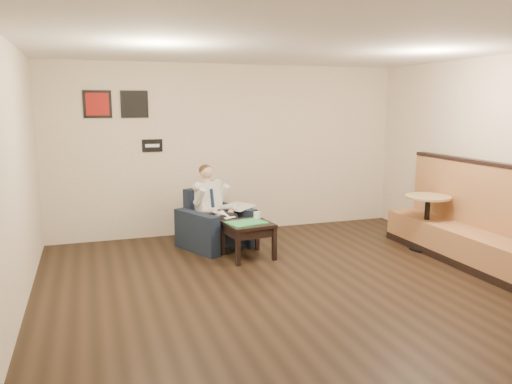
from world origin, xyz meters
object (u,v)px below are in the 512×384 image
object	(u,v)px
green_folder	(246,223)
cafe_table	(427,223)
seated_man	(220,210)
smartphone	(246,219)
banquette	(463,212)
armchair	(216,219)
coffee_mug	(257,215)
side_table	(248,240)

from	to	relation	value
green_folder	cafe_table	distance (m)	2.71
seated_man	smartphone	world-z (taller)	seated_man
cafe_table	banquette	bearing A→B (deg)	-75.84
green_folder	smartphone	bearing A→B (deg)	73.00
armchair	seated_man	xyz separation A→B (m)	(0.05, -0.10, 0.16)
banquette	seated_man	bearing A→B (deg)	152.14
armchair	green_folder	world-z (taller)	armchair
seated_man	green_folder	world-z (taller)	seated_man
armchair	cafe_table	xyz separation A→B (m)	(2.94, -1.14, -0.03)
green_folder	coffee_mug	distance (m)	0.29
coffee_mug	smartphone	xyz separation A→B (m)	(-0.15, 0.03, -0.05)
green_folder	banquette	xyz separation A→B (m)	(2.82, -1.02, 0.17)
banquette	cafe_table	world-z (taller)	banquette
side_table	green_folder	bearing A→B (deg)	-139.35
side_table	armchair	bearing A→B (deg)	114.21
side_table	cafe_table	xyz separation A→B (m)	(2.64, -0.47, 0.15)
side_table	green_folder	distance (m)	0.26
smartphone	coffee_mug	bearing A→B (deg)	-7.10
green_folder	banquette	size ratio (longest dim) A/B	0.19
coffee_mug	smartphone	world-z (taller)	coffee_mug
seated_man	coffee_mug	distance (m)	0.59
green_folder	cafe_table	bearing A→B (deg)	-9.49
green_folder	cafe_table	world-z (taller)	cafe_table
armchair	coffee_mug	distance (m)	0.71
coffee_mug	side_table	bearing A→B (deg)	-139.35
smartphone	cafe_table	distance (m)	2.69
seated_man	smartphone	bearing A→B (deg)	-77.24
banquette	green_folder	bearing A→B (deg)	160.12
seated_man	green_folder	xyz separation A→B (m)	(0.22, -0.59, -0.08)
green_folder	smartphone	xyz separation A→B (m)	(0.07, 0.21, -0.00)
side_table	green_folder	world-z (taller)	green_folder
side_table	smartphone	xyz separation A→B (m)	(0.03, 0.19, 0.26)
banquette	cafe_table	bearing A→B (deg)	104.16
seated_man	cafe_table	distance (m)	3.08
coffee_mug	seated_man	bearing A→B (deg)	137.47
green_folder	coffee_mug	bearing A→B (deg)	40.65
side_table	cafe_table	bearing A→B (deg)	-10.16
armchair	side_table	size ratio (longest dim) A/B	1.44
armchair	cafe_table	size ratio (longest dim) A/B	1.10
green_folder	armchair	bearing A→B (deg)	111.17
armchair	banquette	bearing A→B (deg)	-53.59
armchair	side_table	world-z (taller)	armchair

